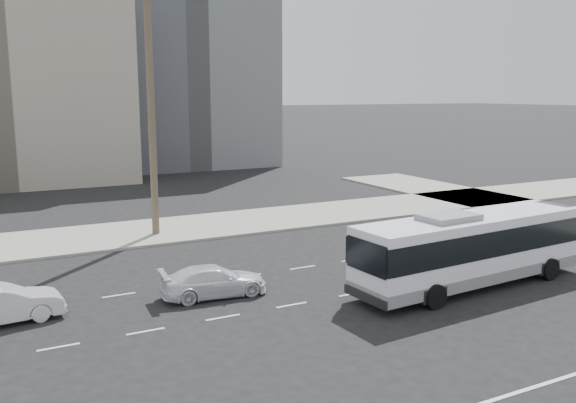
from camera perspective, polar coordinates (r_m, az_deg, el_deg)
ground at (r=26.55m, az=6.14°, el=-8.66°), size 700.00×700.00×0.00m
sidewalk_north at (r=39.87m, az=-6.27°, el=-2.13°), size 120.00×7.00×0.15m
midrise_gray_center at (r=76.23m, az=-10.98°, el=13.38°), size 20.00×20.00×26.00m
highrise_right at (r=259.05m, az=-14.77°, el=15.76°), size 26.00×26.00×70.00m
highrise_far at (r=293.93m, az=-11.18°, el=14.22°), size 22.00×22.00×60.00m
city_bus at (r=28.21m, az=16.93°, el=-4.08°), size 12.17×3.52×3.45m
car_a at (r=26.17m, az=-7.01°, el=-7.44°), size 2.20×4.68×1.32m
car_b at (r=25.41m, az=-25.42°, el=-8.75°), size 1.92×4.57×1.47m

